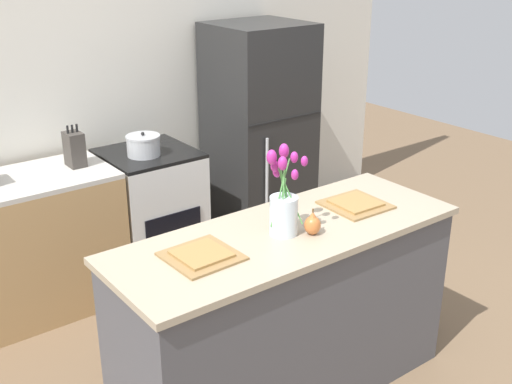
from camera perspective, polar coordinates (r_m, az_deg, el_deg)
name	(u,v)px	position (r m, az deg, el deg)	size (l,w,h in m)	color
back_wall	(103,79)	(4.62, -13.42, 9.75)	(5.20, 0.08, 2.70)	silver
kitchen_island	(285,314)	(3.34, 2.64, -10.78)	(1.80, 0.66, 0.95)	#4C4C51
stove_range	(152,213)	(4.59, -9.23, -1.83)	(0.60, 0.61, 0.91)	silver
refrigerator	(259,136)	(4.93, 0.25, 5.03)	(0.68, 0.67, 1.69)	black
flower_vase	(283,205)	(3.01, 2.46, -1.19)	(0.17, 0.16, 0.44)	silver
pear_figurine	(312,224)	(3.06, 5.04, -2.86)	(0.08, 0.08, 0.13)	#C66B33
plate_setting_left	(202,255)	(2.86, -4.86, -5.63)	(0.31, 0.31, 0.02)	olive
plate_setting_right	(356,204)	(3.42, 8.85, -1.06)	(0.31, 0.31, 0.02)	olive
cooking_pot	(143,145)	(4.33, -9.97, 4.11)	(0.23, 0.23, 0.16)	#B2B5B7
knife_block	(74,149)	(4.22, -15.84, 3.69)	(0.10, 0.14, 0.27)	#3D3833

